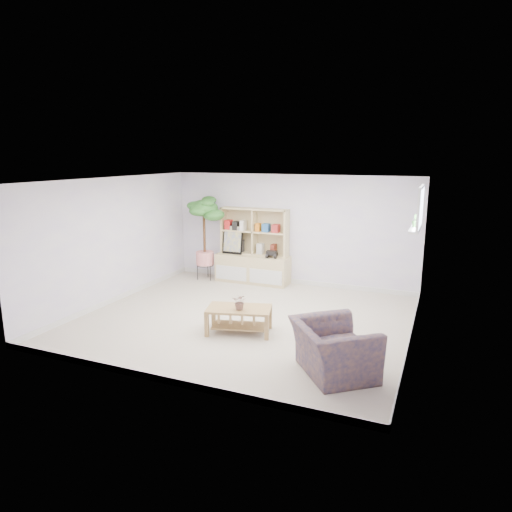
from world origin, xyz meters
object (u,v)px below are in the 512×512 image
at_px(storage_unit, 253,246).
at_px(floor_tree, 204,239).
at_px(armchair, 334,346).
at_px(coffee_table, 239,320).

height_order(storage_unit, floor_tree, floor_tree).
distance_m(floor_tree, armchair, 5.15).
xyz_separation_m(coffee_table, floor_tree, (-2.07, 2.62, 0.74)).
height_order(storage_unit, armchair, storage_unit).
distance_m(storage_unit, coffee_table, 3.06).
bearing_deg(armchair, floor_tree, 9.71).
bearing_deg(storage_unit, coffee_table, -71.08).
height_order(coffee_table, armchair, armchair).
height_order(storage_unit, coffee_table, storage_unit).
bearing_deg(coffee_table, floor_tree, 113.35).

